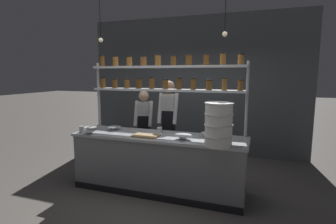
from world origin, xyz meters
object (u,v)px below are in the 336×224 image
Objects in this scene: container_stack at (219,124)px; prep_bowl_near_left at (183,137)px; cutting_board at (146,136)px; prep_bowl_center_back at (207,135)px; spice_shelf_unit at (165,80)px; chef_left at (144,125)px; prep_bowl_far_left at (114,128)px; prep_bowl_near_right at (89,133)px; prep_bowl_center_front at (90,129)px; chef_center at (169,121)px; serving_cup_front at (81,129)px; serving_cup_by_board at (160,130)px.

container_stack is 2.28× the size of prep_bowl_near_left.
cutting_board is 0.96m from prep_bowl_center_back.
chef_left is (-0.62, 0.51, -0.89)m from spice_shelf_unit.
prep_bowl_far_left is at bearing 160.70° from cutting_board.
container_stack is 3.26× the size of prep_bowl_near_right.
prep_bowl_center_front reaches higher than cutting_board.
prep_bowl_center_back is at bearing -37.90° from chef_left.
spice_shelf_unit is at bearing 133.89° from prep_bowl_near_left.
prep_bowl_center_front is at bearing -163.01° from spice_shelf_unit.
spice_shelf_unit reaches higher than prep_bowl_center_back.
chef_center is 1.00m from prep_bowl_center_back.
prep_bowl_near_right is 0.81× the size of prep_bowl_far_left.
chef_left is at bearing 58.75° from serving_cup_front.
chef_center is at bearing 99.67° from spice_shelf_unit.
chef_left is 2.03m from container_stack.
prep_bowl_near_left is at bearing 6.30° from prep_bowl_near_right.
chef_center is (-0.06, 0.38, -0.75)m from spice_shelf_unit.
serving_cup_front reaches higher than prep_bowl_far_left.
cutting_board is at bearing -109.37° from serving_cup_by_board.
serving_cup_front is at bearing -177.13° from prep_bowl_near_left.
prep_bowl_near_right is at bearing -165.04° from prep_bowl_center_back.
chef_left is 3.91× the size of cutting_board.
prep_bowl_near_left is 1.34m from prep_bowl_far_left.
prep_bowl_center_front is 1.22m from serving_cup_by_board.
cutting_board is 0.60m from prep_bowl_near_left.
serving_cup_front is (-0.21, 0.08, 0.03)m from prep_bowl_near_right.
chef_center is 4.42× the size of cutting_board.
prep_bowl_center_back is at bearing 19.52° from cutting_board.
spice_shelf_unit is at bearing 16.99° from prep_bowl_center_front.
cutting_board is 1.54× the size of prep_bowl_near_left.
cutting_board is 0.95m from prep_bowl_near_right.
container_stack is at bearing -8.36° from cutting_board.
container_stack reaches higher than prep_bowl_center_front.
prep_bowl_center_back reaches higher than cutting_board.
prep_bowl_center_back is 2.03× the size of serving_cup_front.
spice_shelf_unit is at bearing 79.48° from serving_cup_by_board.
prep_bowl_center_back is at bearing 115.95° from container_stack.
chef_left is 1.10m from cutting_board.
prep_bowl_far_left is (0.22, 0.42, 0.01)m from prep_bowl_near_right.
prep_bowl_far_left is at bearing 38.23° from serving_cup_front.
prep_bowl_near_left is at bearing 162.79° from container_stack.
chef_left is 16.89× the size of serving_cup_by_board.
prep_bowl_center_front is 2.07× the size of serving_cup_front.
prep_bowl_near_right reaches higher than cutting_board.
prep_bowl_far_left is (-0.79, -0.61, -0.08)m from chef_center.
prep_bowl_center_front is (-1.17, -0.76, -0.08)m from chef_center.
container_stack is at bearing -2.05° from serving_cup_front.
cutting_board is 1.78× the size of prep_bowl_far_left.
serving_cup_front is at bearing -133.45° from chef_left.
prep_bowl_center_front is at bearing 77.76° from serving_cup_front.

